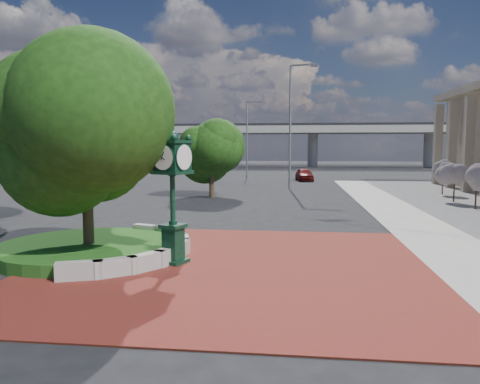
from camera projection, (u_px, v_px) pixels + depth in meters
name	position (u px, v px, depth m)	size (l,w,h in m)	color
ground	(235.00, 259.00, 15.34)	(200.00, 200.00, 0.00)	black
plaza	(230.00, 266.00, 14.35)	(12.00, 12.00, 0.04)	maroon
planter_wall	(154.00, 249.00, 15.63)	(2.96, 6.77, 0.54)	#9E9B93
grass_bed	(89.00, 249.00, 15.91)	(6.10, 6.10, 0.40)	#244D16
overpass	(284.00, 130.00, 83.90)	(90.00, 12.00, 7.50)	#9E9B93
tree_planter	(86.00, 145.00, 15.56)	(5.20, 5.20, 6.33)	#38281C
tree_street	(212.00, 152.00, 33.28)	(4.40, 4.40, 5.45)	#38281C
post_clock	(173.00, 186.00, 14.44)	(1.16, 1.16, 4.48)	black
parked_car	(304.00, 174.00, 49.63)	(1.60, 3.96, 1.35)	#580D0C
street_lamp_near	(293.00, 117.00, 39.15)	(2.30, 0.75, 10.41)	slate
street_lamp_far	(249.00, 133.00, 55.04)	(1.98, 0.51, 8.87)	slate
shrub_near	(476.00, 182.00, 27.03)	(1.20, 1.20, 2.20)	#38281C
shrub_mid	(455.00, 178.00, 30.58)	(1.20, 1.20, 2.20)	#38281C
shrub_far	(443.00, 174.00, 35.39)	(1.20, 1.20, 2.20)	#38281C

